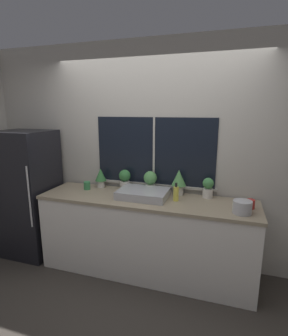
% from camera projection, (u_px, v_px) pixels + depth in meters
% --- Properties ---
extents(ground_plane, '(14.00, 14.00, 0.00)m').
position_uv_depth(ground_plane, '(137.00, 286.00, 2.88)').
color(ground_plane, '#38332D').
extents(wall_back, '(8.00, 0.09, 2.70)m').
position_uv_depth(wall_back, '(155.00, 155.00, 3.22)').
color(wall_back, '#BCB7AD').
rests_on(wall_back, ground_plane).
extents(wall_left, '(0.06, 7.00, 2.70)m').
position_uv_depth(wall_left, '(45.00, 141.00, 4.65)').
color(wall_left, '#BCB7AD').
rests_on(wall_left, ground_plane).
extents(counter, '(2.46, 0.64, 0.92)m').
position_uv_depth(counter, '(145.00, 235.00, 3.07)').
color(counter, white).
rests_on(counter, ground_plane).
extents(refrigerator, '(0.68, 0.64, 1.64)m').
position_uv_depth(refrigerator, '(28.00, 193.00, 3.45)').
color(refrigerator, black).
rests_on(refrigerator, ground_plane).
extents(sink, '(0.56, 0.45, 0.25)m').
position_uv_depth(sink, '(143.00, 193.00, 2.99)').
color(sink, '#ADADB2').
rests_on(sink, counter).
extents(potted_plant_far_left, '(0.14, 0.14, 0.25)m').
position_uv_depth(potted_plant_far_left, '(101.00, 176.00, 3.36)').
color(potted_plant_far_left, silver).
rests_on(potted_plant_far_left, counter).
extents(potted_plant_left, '(0.14, 0.14, 0.25)m').
position_uv_depth(potted_plant_left, '(125.00, 179.00, 3.26)').
color(potted_plant_left, silver).
rests_on(potted_plant_left, counter).
extents(potted_plant_center, '(0.16, 0.16, 0.26)m').
position_uv_depth(potted_plant_center, '(150.00, 180.00, 3.16)').
color(potted_plant_center, silver).
rests_on(potted_plant_center, counter).
extents(potted_plant_right, '(0.17, 0.17, 0.30)m').
position_uv_depth(potted_plant_right, '(179.00, 180.00, 3.05)').
color(potted_plant_right, silver).
rests_on(potted_plant_right, counter).
extents(potted_plant_far_right, '(0.12, 0.12, 0.23)m').
position_uv_depth(potted_plant_far_right, '(208.00, 187.00, 2.96)').
color(potted_plant_far_right, silver).
rests_on(potted_plant_far_right, counter).
extents(soap_bottle, '(0.06, 0.06, 0.20)m').
position_uv_depth(soap_bottle, '(176.00, 193.00, 2.87)').
color(soap_bottle, '#DBD14C').
rests_on(soap_bottle, counter).
extents(mug_red, '(0.08, 0.08, 0.09)m').
position_uv_depth(mug_red, '(251.00, 204.00, 2.65)').
color(mug_red, '#B72D28').
rests_on(mug_red, counter).
extents(mug_green, '(0.08, 0.08, 0.10)m').
position_uv_depth(mug_green, '(87.00, 186.00, 3.28)').
color(mug_green, '#38844C').
rests_on(mug_green, counter).
extents(kettle, '(0.18, 0.18, 0.14)m').
position_uv_depth(kettle, '(242.00, 207.00, 2.52)').
color(kettle, '#B2B2B7').
rests_on(kettle, counter).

